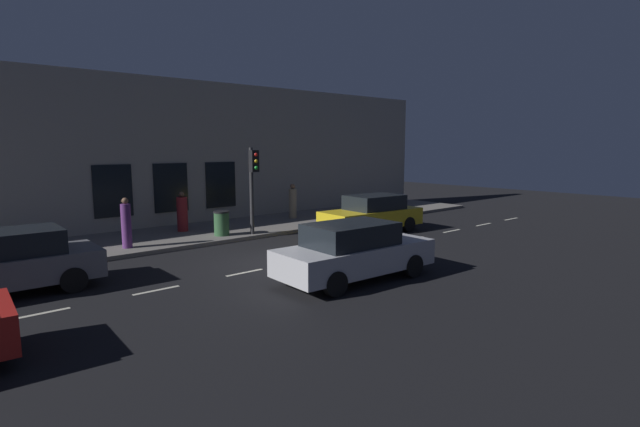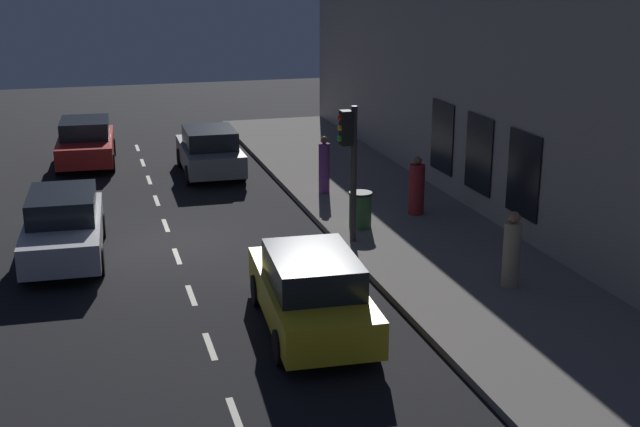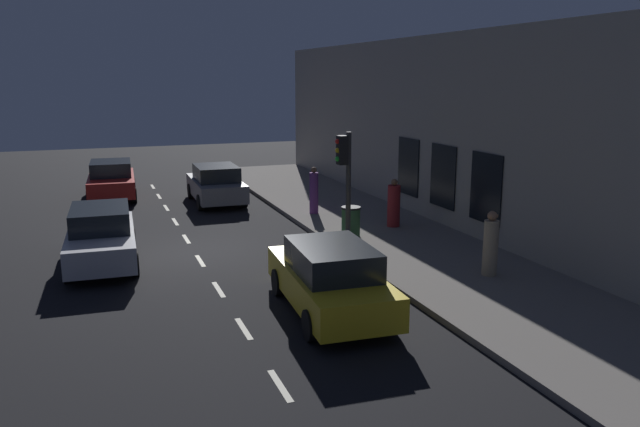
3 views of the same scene
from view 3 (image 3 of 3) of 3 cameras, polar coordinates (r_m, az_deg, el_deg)
The scene contains 13 objects.
ground_plane at distance 19.02m, azimuth -11.42°, elevation -3.46°, with size 60.00×60.00×0.00m, color black.
sidewalk at distance 20.85m, azimuth 5.77°, elevation -1.66°, with size 4.50×32.00×0.15m.
building_facade at distance 21.56m, azimuth 12.10°, elevation 7.20°, with size 0.65×32.00×6.53m.
lane_centre_line at distance 18.07m, azimuth -10.90°, elevation -4.27°, with size 0.12×27.20×0.01m.
traffic_light at distance 18.23m, azimuth 2.30°, elevation 3.96°, with size 0.50×0.32×3.42m.
parked_car_0 at distance 13.76m, azimuth 0.94°, elevation -5.94°, with size 2.09×4.56×1.58m.
parked_car_1 at distance 28.22m, azimuth -18.54°, elevation 2.95°, with size 2.14×4.46×1.58m.
parked_car_2 at distance 18.36m, azimuth -19.38°, elevation -1.95°, with size 2.01×4.63×1.58m.
parked_car_3 at distance 26.00m, azimuth -9.49°, elevation 2.66°, with size 2.00×4.27×1.58m.
pedestrian_0 at distance 23.03m, azimuth -0.56°, elevation 2.01°, with size 0.36×0.36×1.73m.
pedestrian_1 at distance 21.17m, azimuth 6.77°, elevation 0.79°, with size 0.51×0.51×1.63m.
pedestrian_2 at distance 16.43m, azimuth 15.34°, elevation -2.86°, with size 0.51×0.51×1.67m.
trash_bin at distance 19.78m, azimuth 2.84°, elevation -0.73°, with size 0.62×0.62×0.96m.
Camera 3 is at (-2.76, -18.11, 5.13)m, focal length 34.97 mm.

